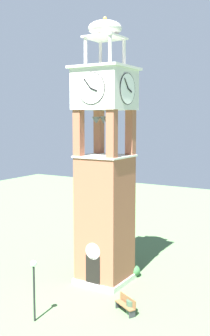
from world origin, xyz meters
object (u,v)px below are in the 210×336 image
Objects in this scene: clock_tower at (105,177)px; trash_bin at (131,307)px; park_bench at (126,304)px; lamp_post at (34,279)px.

trash_bin is at bearing -41.89° from clock_tower.
clock_tower is at bearing 135.62° from park_bench.
park_bench is (3.49, -3.42, -6.79)m from clock_tower.
park_bench is 5.62m from lamp_post.
lamp_post reaches higher than park_bench.
clock_tower is 8.55m from trash_bin.
clock_tower is 22.23× the size of trash_bin.
lamp_post is at bearing -93.29° from clock_tower.
park_bench reaches higher than trash_bin.
clock_tower is at bearing 86.71° from lamp_post.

